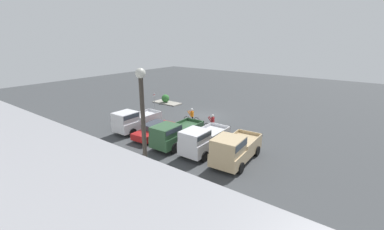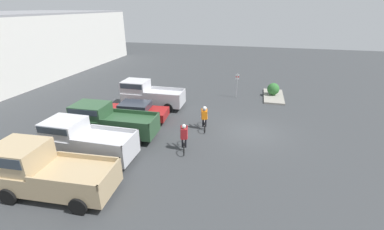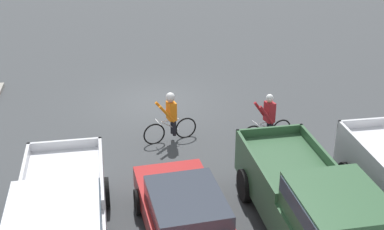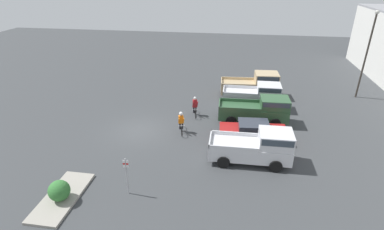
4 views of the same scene
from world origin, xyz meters
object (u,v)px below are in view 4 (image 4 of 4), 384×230
at_px(pickup_truck_0, 255,84).
at_px(lamppost, 368,50).
at_px(pickup_truck_3, 258,146).
at_px(cyclist_1, 195,106).
at_px(pickup_truck_1, 255,96).
at_px(fire_lane_sign, 127,173).
at_px(sedan_0, 253,131).
at_px(cyclist_0, 181,122).
at_px(shrub, 59,191).
at_px(pickup_truck_2, 259,109).

bearing_deg(pickup_truck_0, lamppost, 97.26).
height_order(pickup_truck_3, cyclist_1, pickup_truck_3).
xyz_separation_m(pickup_truck_1, pickup_truck_3, (8.40, -0.15, -0.04)).
bearing_deg(fire_lane_sign, lamppost, 134.58).
xyz_separation_m(sedan_0, cyclist_0, (-0.27, -5.29, 0.18)).
height_order(pickup_truck_3, cyclist_0, pickup_truck_3).
xyz_separation_m(pickup_truck_1, cyclist_1, (2.29, -5.01, -0.34)).
xyz_separation_m(pickup_truck_0, shrub, (16.58, -10.51, -0.49)).
bearing_deg(cyclist_1, cyclist_0, -11.05).
bearing_deg(pickup_truck_3, shrub, -62.63).
relative_size(pickup_truck_2, cyclist_0, 3.07).
relative_size(sedan_0, shrub, 4.39).
height_order(pickup_truck_2, sedan_0, pickup_truck_2).
height_order(sedan_0, lamppost, lamppost).
xyz_separation_m(cyclist_0, shrub, (8.41, -4.87, -0.16)).
xyz_separation_m(pickup_truck_0, pickup_truck_2, (5.62, 0.14, -0.07)).
xyz_separation_m(pickup_truck_0, cyclist_1, (5.12, -5.05, -0.37)).
relative_size(pickup_truck_0, cyclist_0, 3.06).
distance_m(pickup_truck_1, pickup_truck_2, 2.79).
xyz_separation_m(pickup_truck_2, fire_lane_sign, (9.81, -7.34, 0.26)).
relative_size(pickup_truck_1, shrub, 4.41).
bearing_deg(lamppost, fire_lane_sign, -45.42).
xyz_separation_m(pickup_truck_1, sedan_0, (5.60, -0.31, -0.48)).
bearing_deg(pickup_truck_1, cyclist_0, -46.45).
bearing_deg(cyclist_1, pickup_truck_3, 38.52).
relative_size(pickup_truck_0, pickup_truck_1, 1.11).
xyz_separation_m(sedan_0, shrub, (8.14, -10.16, 0.02)).
height_order(pickup_truck_0, sedan_0, pickup_truck_0).
distance_m(pickup_truck_2, shrub, 15.29).
bearing_deg(fire_lane_sign, pickup_truck_2, 143.20).
relative_size(cyclist_0, shrub, 1.60).
distance_m(pickup_truck_1, cyclist_0, 7.74).
xyz_separation_m(pickup_truck_2, cyclist_1, (-0.50, -5.19, -0.29)).
height_order(pickup_truck_0, cyclist_1, pickup_truck_0).
distance_m(sedan_0, pickup_truck_3, 2.83).
bearing_deg(sedan_0, pickup_truck_1, 176.80).
distance_m(sedan_0, fire_lane_sign, 9.81).
xyz_separation_m(sedan_0, lamppost, (-9.68, 10.07, 3.92)).
bearing_deg(pickup_truck_0, fire_lane_sign, -25.00).
height_order(pickup_truck_1, lamppost, lamppost).
xyz_separation_m(pickup_truck_1, pickup_truck_2, (2.79, 0.18, -0.04)).
height_order(pickup_truck_0, pickup_truck_3, pickup_truck_0).
distance_m(pickup_truck_0, pickup_truck_3, 11.23).
bearing_deg(sedan_0, lamppost, 133.86).
relative_size(pickup_truck_2, pickup_truck_3, 1.07).
height_order(cyclist_1, lamppost, lamppost).
height_order(pickup_truck_1, cyclist_0, pickup_truck_1).
relative_size(cyclist_0, lamppost, 0.22).
xyz_separation_m(cyclist_1, fire_lane_sign, (10.31, -2.15, 0.55)).
bearing_deg(shrub, fire_lane_sign, 109.05).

